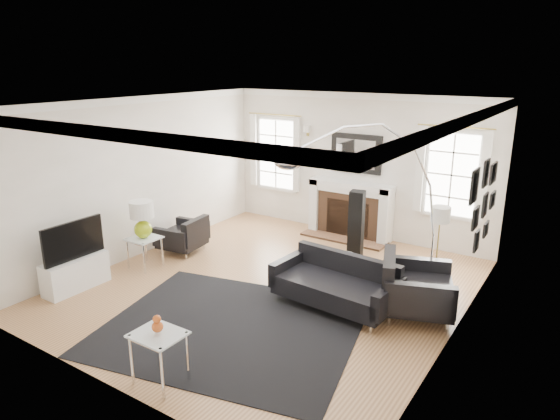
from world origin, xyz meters
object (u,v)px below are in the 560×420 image
Objects in this scene: sofa at (337,285)px; fireplace at (350,210)px; gourd_lamp at (142,217)px; armchair_right at (413,289)px; coffee_table at (319,256)px; armchair_left at (184,236)px; arc_floor_lamp at (363,208)px.

fireplace is at bearing 112.31° from sofa.
armchair_right is at bearing 11.18° from gourd_lamp.
sofa reaches higher than coffee_table.
coffee_table is at bearing 27.10° from gourd_lamp.
armchair_left is at bearing 179.53° from armchair_right.
armchair_left is at bearing 174.08° from sofa.
gourd_lamp is at bearing -152.90° from coffee_table.
fireplace is 1.89× the size of armchair_left.
sofa is 1.18m from arc_floor_lamp.
coffee_table is at bearing 9.90° from armchair_left.
armchair_left is 1.07m from gourd_lamp.
armchair_left is 2.60m from coffee_table.
arc_floor_lamp is (-0.72, -0.15, 1.06)m from armchair_right.
fireplace is 3.27m from armchair_right.
gourd_lamp is (-3.34, -0.55, 0.58)m from sofa.
sofa is at bearing -149.93° from arc_floor_lamp.
fireplace reaches higher than armchair_left.
armchair_left is at bearing -131.35° from fireplace.
fireplace is 1.32× the size of armchair_right.
sofa is at bearing -47.45° from coffee_table.
arc_floor_lamp is at bearing -2.92° from armchair_left.
fireplace reaches higher than sofa.
fireplace is at bearing 101.82° from coffee_table.
armchair_left reaches higher than coffee_table.
gourd_lamp is (-2.20, -3.33, 0.35)m from fireplace.
coffee_table is 1.64m from arc_floor_lamp.
coffee_table is at bearing 132.55° from sofa.
arc_floor_lamp reaches higher than armchair_left.
armchair_left is 1.13× the size of coffee_table.
sofa is 2.32× the size of coffee_table.
arc_floor_lamp reaches higher than armchair_right.
gourd_lamp is at bearing -170.64° from sofa.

